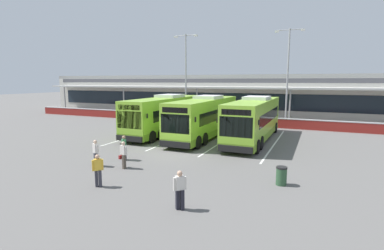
{
  "coord_description": "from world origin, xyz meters",
  "views": [
    {
      "loc": [
        9.4,
        -18.35,
        5.15
      ],
      "look_at": [
        0.13,
        3.0,
        1.6
      ],
      "focal_mm": 27.28,
      "sensor_mm": 36.0,
      "label": 1
    }
  ],
  "objects_px": {
    "coach_bus_leftmost": "(166,115)",
    "coach_bus_left_centre": "(205,118)",
    "pedestrian_near_bin": "(98,169)",
    "lamp_post_west": "(186,72)",
    "litter_bin": "(281,176)",
    "lamp_post_centre": "(288,71)",
    "pedestrian_child": "(96,152)",
    "pedestrian_in_dark_coat": "(180,189)",
    "coach_bus_centre": "(254,120)",
    "pedestrian_approaching_bus": "(124,147)",
    "pedestrian_with_handbag": "(124,154)"
  },
  "relations": [
    {
      "from": "coach_bus_centre",
      "to": "lamp_post_west",
      "type": "bearing_deg",
      "value": 138.03
    },
    {
      "from": "pedestrian_near_bin",
      "to": "pedestrian_in_dark_coat",
      "type": "bearing_deg",
      "value": -8.52
    },
    {
      "from": "pedestrian_approaching_bus",
      "to": "lamp_post_centre",
      "type": "bearing_deg",
      "value": 68.75
    },
    {
      "from": "coach_bus_left_centre",
      "to": "pedestrian_near_bin",
      "type": "xyz_separation_m",
      "value": [
        -0.22,
        -13.92,
        -0.91
      ]
    },
    {
      "from": "pedestrian_in_dark_coat",
      "to": "litter_bin",
      "type": "height_order",
      "value": "pedestrian_in_dark_coat"
    },
    {
      "from": "lamp_post_centre",
      "to": "coach_bus_centre",
      "type": "bearing_deg",
      "value": -98.14
    },
    {
      "from": "coach_bus_left_centre",
      "to": "pedestrian_near_bin",
      "type": "relative_size",
      "value": 7.5
    },
    {
      "from": "coach_bus_centre",
      "to": "lamp_post_west",
      "type": "height_order",
      "value": "lamp_post_west"
    },
    {
      "from": "coach_bus_centre",
      "to": "pedestrian_child",
      "type": "bearing_deg",
      "value": -121.85
    },
    {
      "from": "pedestrian_with_handbag",
      "to": "coach_bus_left_centre",
      "type": "bearing_deg",
      "value": 85.06
    },
    {
      "from": "coach_bus_leftmost",
      "to": "litter_bin",
      "type": "height_order",
      "value": "coach_bus_leftmost"
    },
    {
      "from": "pedestrian_in_dark_coat",
      "to": "pedestrian_near_bin",
      "type": "xyz_separation_m",
      "value": [
        -4.78,
        0.72,
        0.0
      ]
    },
    {
      "from": "coach_bus_centre",
      "to": "pedestrian_child",
      "type": "relative_size",
      "value": 7.5
    },
    {
      "from": "coach_bus_leftmost",
      "to": "lamp_post_west",
      "type": "distance_m",
      "value": 10.98
    },
    {
      "from": "coach_bus_left_centre",
      "to": "lamp_post_west",
      "type": "height_order",
      "value": "lamp_post_west"
    },
    {
      "from": "pedestrian_child",
      "to": "coach_bus_leftmost",
      "type": "bearing_deg",
      "value": 97.64
    },
    {
      "from": "coach_bus_leftmost",
      "to": "lamp_post_centre",
      "type": "xyz_separation_m",
      "value": [
        10.29,
        10.67,
        4.5
      ]
    },
    {
      "from": "lamp_post_centre",
      "to": "pedestrian_with_handbag",
      "type": "bearing_deg",
      "value": -107.41
    },
    {
      "from": "pedestrian_near_bin",
      "to": "lamp_post_centre",
      "type": "xyz_separation_m",
      "value": [
        6.2,
        25.07,
        5.42
      ]
    },
    {
      "from": "coach_bus_centre",
      "to": "lamp_post_west",
      "type": "xyz_separation_m",
      "value": [
        -11.01,
        9.91,
        4.5
      ]
    },
    {
      "from": "coach_bus_leftmost",
      "to": "pedestrian_child",
      "type": "bearing_deg",
      "value": -82.36
    },
    {
      "from": "lamp_post_west",
      "to": "litter_bin",
      "type": "distance_m",
      "value": 25.67
    },
    {
      "from": "pedestrian_with_handbag",
      "to": "lamp_post_west",
      "type": "distance_m",
      "value": 22.54
    },
    {
      "from": "lamp_post_west",
      "to": "coach_bus_leftmost",
      "type": "bearing_deg",
      "value": -76.93
    },
    {
      "from": "coach_bus_left_centre",
      "to": "lamp_post_centre",
      "type": "height_order",
      "value": "lamp_post_centre"
    },
    {
      "from": "pedestrian_child",
      "to": "lamp_post_west",
      "type": "height_order",
      "value": "lamp_post_west"
    },
    {
      "from": "coach_bus_leftmost",
      "to": "coach_bus_left_centre",
      "type": "relative_size",
      "value": 1.0
    },
    {
      "from": "lamp_post_centre",
      "to": "litter_bin",
      "type": "xyz_separation_m",
      "value": [
        1.99,
        -21.24,
        -5.82
      ]
    },
    {
      "from": "pedestrian_in_dark_coat",
      "to": "lamp_post_centre",
      "type": "bearing_deg",
      "value": 86.85
    },
    {
      "from": "pedestrian_child",
      "to": "pedestrian_near_bin",
      "type": "height_order",
      "value": "same"
    },
    {
      "from": "coach_bus_centre",
      "to": "lamp_post_west",
      "type": "relative_size",
      "value": 1.1
    },
    {
      "from": "pedestrian_approaching_bus",
      "to": "lamp_post_centre",
      "type": "distance_m",
      "value": 22.7
    },
    {
      "from": "coach_bus_left_centre",
      "to": "coach_bus_centre",
      "type": "xyz_separation_m",
      "value": [
        4.43,
        0.33,
        0.0
      ]
    },
    {
      "from": "coach_bus_leftmost",
      "to": "pedestrian_in_dark_coat",
      "type": "bearing_deg",
      "value": -59.58
    },
    {
      "from": "litter_bin",
      "to": "lamp_post_west",
      "type": "bearing_deg",
      "value": 125.59
    },
    {
      "from": "coach_bus_leftmost",
      "to": "pedestrian_child",
      "type": "relative_size",
      "value": 7.5
    },
    {
      "from": "pedestrian_in_dark_coat",
      "to": "lamp_post_west",
      "type": "xyz_separation_m",
      "value": [
        -11.14,
        24.87,
        5.42
      ]
    },
    {
      "from": "coach_bus_left_centre",
      "to": "pedestrian_with_handbag",
      "type": "distance_m",
      "value": 10.98
    },
    {
      "from": "coach_bus_left_centre",
      "to": "pedestrian_with_handbag",
      "type": "bearing_deg",
      "value": -94.94
    },
    {
      "from": "coach_bus_left_centre",
      "to": "lamp_post_west",
      "type": "bearing_deg",
      "value": 122.76
    },
    {
      "from": "pedestrian_with_handbag",
      "to": "pedestrian_child",
      "type": "xyz_separation_m",
      "value": [
        -1.81,
        -0.32,
        0.02
      ]
    },
    {
      "from": "pedestrian_in_dark_coat",
      "to": "litter_bin",
      "type": "distance_m",
      "value": 5.69
    },
    {
      "from": "lamp_post_west",
      "to": "lamp_post_centre",
      "type": "xyz_separation_m",
      "value": [
        12.56,
        0.92,
        0.0
      ]
    },
    {
      "from": "coach_bus_centre",
      "to": "pedestrian_near_bin",
      "type": "bearing_deg",
      "value": -108.08
    },
    {
      "from": "lamp_post_centre",
      "to": "pedestrian_in_dark_coat",
      "type": "bearing_deg",
      "value": -93.15
    },
    {
      "from": "coach_bus_left_centre",
      "to": "pedestrian_approaching_bus",
      "type": "bearing_deg",
      "value": -102.11
    },
    {
      "from": "pedestrian_in_dark_coat",
      "to": "pedestrian_near_bin",
      "type": "bearing_deg",
      "value": 171.48
    },
    {
      "from": "coach_bus_left_centre",
      "to": "pedestrian_near_bin",
      "type": "bearing_deg",
      "value": -90.92
    },
    {
      "from": "coach_bus_centre",
      "to": "lamp_post_centre",
      "type": "distance_m",
      "value": 11.82
    },
    {
      "from": "coach_bus_left_centre",
      "to": "litter_bin",
      "type": "relative_size",
      "value": 13.07
    }
  ]
}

